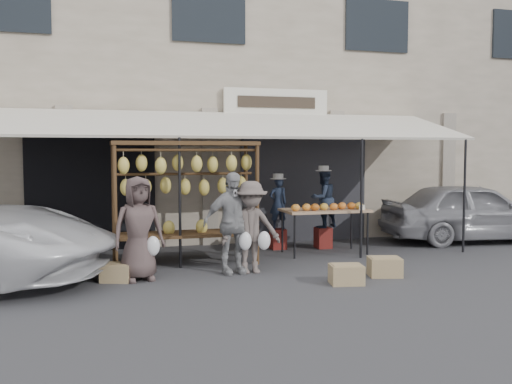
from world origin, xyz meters
TOP-DOWN VIEW (x-y plane):
  - ground_plane at (0.00, 0.00)m, footprint 90.00×90.00m
  - shophouse at (-0.00, 6.50)m, footprint 24.00×6.15m
  - awning at (0.01, 2.28)m, footprint 10.00×2.35m
  - banana_rack at (-0.86, 1.43)m, footprint 2.60×0.90m
  - produce_table at (2.01, 1.74)m, footprint 1.70×0.90m
  - vendor_left at (1.27, 2.55)m, footprint 0.42×0.29m
  - vendor_right at (2.23, 2.40)m, footprint 0.71×0.62m
  - customer_left at (-1.78, 0.35)m, footprint 0.91×0.69m
  - customer_mid at (-0.23, 0.44)m, footprint 1.06×0.56m
  - customer_right at (0.09, 0.40)m, footprint 1.02×0.60m
  - stool_left at (1.27, 2.55)m, footprint 0.37×0.37m
  - stool_right at (2.23, 2.40)m, footprint 0.39×0.39m
  - crate_near_a at (1.29, -0.80)m, footprint 0.56×0.46m
  - crate_near_b at (2.14, -0.46)m, footprint 0.60×0.51m
  - crate_far at (-2.12, 0.37)m, footprint 0.56×0.49m
  - sedan at (5.83, 2.29)m, footprint 4.20×2.13m

SIDE VIEW (x-z plane):
  - ground_plane at x=0.00m, z-range 0.00..0.00m
  - crate_far at x=-2.12m, z-range 0.00..0.28m
  - crate_near_a at x=1.29m, z-range 0.00..0.30m
  - crate_near_b at x=2.14m, z-range 0.00..0.31m
  - stool_left at x=1.27m, z-range 0.00..0.43m
  - stool_right at x=2.23m, z-range 0.00..0.44m
  - sedan at x=5.83m, z-range 0.00..1.37m
  - customer_right at x=0.09m, z-range 0.00..1.56m
  - customer_left at x=-1.78m, z-range 0.00..1.66m
  - customer_mid at x=-0.23m, z-range 0.00..1.71m
  - produce_table at x=2.01m, z-range 0.36..1.40m
  - vendor_left at x=1.27m, z-range 0.43..1.52m
  - vendor_right at x=2.23m, z-range 0.44..1.68m
  - banana_rack at x=-0.86m, z-range 0.45..2.69m
  - awning at x=0.01m, z-range 1.12..4.03m
  - shophouse at x=0.00m, z-range 0.00..7.30m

